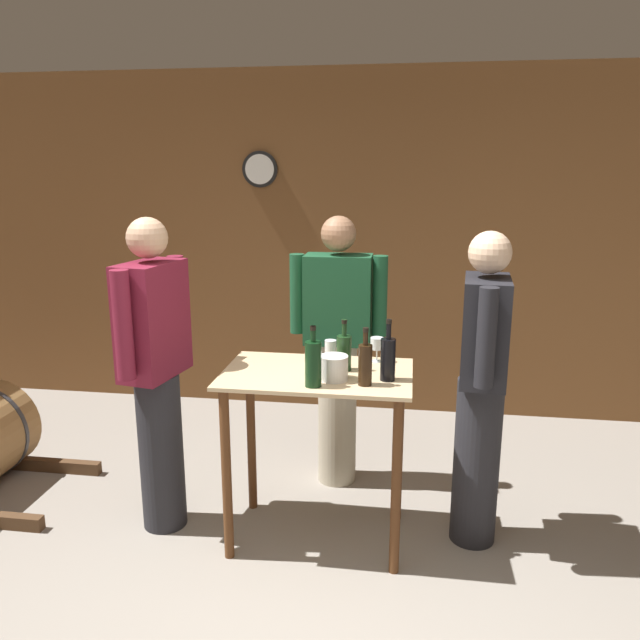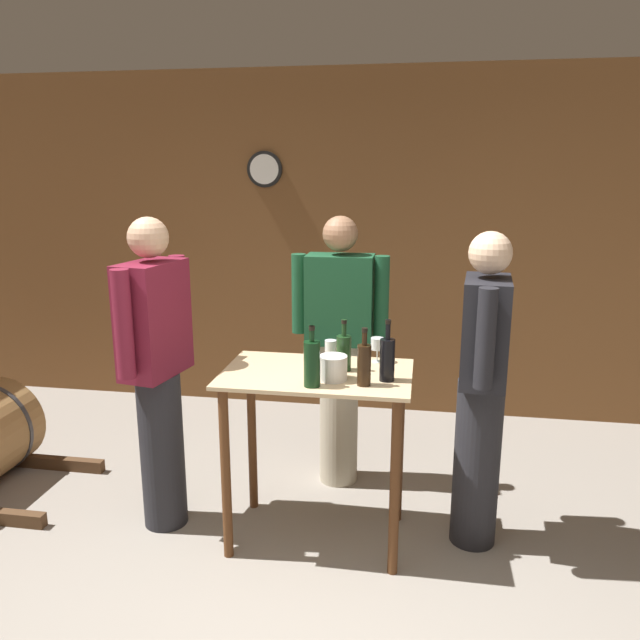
{
  "view_description": "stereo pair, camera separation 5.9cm",
  "coord_description": "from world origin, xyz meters",
  "px_view_note": "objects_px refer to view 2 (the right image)",
  "views": [
    {
      "loc": [
        0.47,
        -2.11,
        1.96
      ],
      "look_at": [
        0.01,
        0.98,
        1.19
      ],
      "focal_mm": 35.0,
      "sensor_mm": 36.0,
      "label": 1
    },
    {
      "loc": [
        0.52,
        -2.1,
        1.96
      ],
      "look_at": [
        0.01,
        0.98,
        1.19
      ],
      "focal_mm": 35.0,
      "sensor_mm": 36.0,
      "label": 2
    }
  ],
  "objects_px": {
    "wine_glass_near_center": "(377,345)",
    "person_visitor_bearded": "(339,346)",
    "person_visitor_with_scarf": "(157,369)",
    "ice_bucket": "(333,368)",
    "wine_bottle_far_left": "(312,363)",
    "person_host": "(482,386)",
    "wine_bottle_left": "(344,352)",
    "wine_bottle_center": "(364,363)",
    "wine_bottle_right": "(387,358)",
    "wine_glass_near_left": "(331,347)"
  },
  "relations": [
    {
      "from": "wine_bottle_left",
      "to": "wine_glass_near_left",
      "type": "distance_m",
      "value": 0.11
    },
    {
      "from": "wine_bottle_center",
      "to": "wine_bottle_right",
      "type": "bearing_deg",
      "value": 39.53
    },
    {
      "from": "wine_bottle_far_left",
      "to": "ice_bucket",
      "type": "relative_size",
      "value": 2.14
    },
    {
      "from": "wine_bottle_far_left",
      "to": "wine_bottle_right",
      "type": "xyz_separation_m",
      "value": [
        0.35,
        0.14,
        -0.0
      ]
    },
    {
      "from": "wine_glass_near_center",
      "to": "person_visitor_with_scarf",
      "type": "height_order",
      "value": "person_visitor_with_scarf"
    },
    {
      "from": "ice_bucket",
      "to": "person_visitor_with_scarf",
      "type": "bearing_deg",
      "value": 173.91
    },
    {
      "from": "wine_bottle_right",
      "to": "person_visitor_bearded",
      "type": "distance_m",
      "value": 0.82
    },
    {
      "from": "wine_glass_near_center",
      "to": "ice_bucket",
      "type": "xyz_separation_m",
      "value": [
        -0.19,
        -0.32,
        -0.04
      ]
    },
    {
      "from": "wine_bottle_left",
      "to": "ice_bucket",
      "type": "bearing_deg",
      "value": -101.45
    },
    {
      "from": "wine_bottle_far_left",
      "to": "person_visitor_with_scarf",
      "type": "bearing_deg",
      "value": 166.59
    },
    {
      "from": "person_visitor_with_scarf",
      "to": "person_visitor_bearded",
      "type": "bearing_deg",
      "value": 36.27
    },
    {
      "from": "wine_bottle_right",
      "to": "person_visitor_bearded",
      "type": "relative_size",
      "value": 0.18
    },
    {
      "from": "person_visitor_with_scarf",
      "to": "wine_glass_near_center",
      "type": "bearing_deg",
      "value": 10.79
    },
    {
      "from": "wine_bottle_right",
      "to": "ice_bucket",
      "type": "xyz_separation_m",
      "value": [
        -0.26,
        -0.03,
        -0.05
      ]
    },
    {
      "from": "wine_glass_near_center",
      "to": "person_visitor_bearded",
      "type": "height_order",
      "value": "person_visitor_bearded"
    },
    {
      "from": "wine_bottle_left",
      "to": "person_host",
      "type": "bearing_deg",
      "value": 4.34
    },
    {
      "from": "wine_bottle_right",
      "to": "wine_glass_near_left",
      "type": "distance_m",
      "value": 0.36
    },
    {
      "from": "wine_bottle_right",
      "to": "person_visitor_bearded",
      "type": "bearing_deg",
      "value": 114.58
    },
    {
      "from": "wine_glass_near_center",
      "to": "ice_bucket",
      "type": "distance_m",
      "value": 0.38
    },
    {
      "from": "wine_bottle_center",
      "to": "person_visitor_bearded",
      "type": "xyz_separation_m",
      "value": [
        -0.23,
        0.81,
        -0.16
      ]
    },
    {
      "from": "wine_bottle_right",
      "to": "wine_glass_near_center",
      "type": "xyz_separation_m",
      "value": [
        -0.07,
        0.29,
        -0.02
      ]
    },
    {
      "from": "wine_bottle_far_left",
      "to": "wine_bottle_left",
      "type": "relative_size",
      "value": 1.11
    },
    {
      "from": "wine_glass_near_left",
      "to": "person_host",
      "type": "distance_m",
      "value": 0.8
    },
    {
      "from": "wine_bottle_right",
      "to": "person_host",
      "type": "bearing_deg",
      "value": 20.5
    },
    {
      "from": "wine_bottle_far_left",
      "to": "person_host",
      "type": "distance_m",
      "value": 0.9
    },
    {
      "from": "wine_bottle_far_left",
      "to": "wine_glass_near_center",
      "type": "relative_size",
      "value": 2.23
    },
    {
      "from": "wine_bottle_left",
      "to": "ice_bucket",
      "type": "xyz_separation_m",
      "value": [
        -0.03,
        -0.16,
        -0.04
      ]
    },
    {
      "from": "wine_bottle_far_left",
      "to": "wine_glass_near_center",
      "type": "height_order",
      "value": "wine_bottle_far_left"
    },
    {
      "from": "wine_bottle_center",
      "to": "person_visitor_with_scarf",
      "type": "xyz_separation_m",
      "value": [
        -1.12,
        0.16,
        -0.14
      ]
    },
    {
      "from": "wine_bottle_center",
      "to": "wine_glass_near_center",
      "type": "xyz_separation_m",
      "value": [
        0.03,
        0.38,
        -0.01
      ]
    },
    {
      "from": "wine_glass_near_center",
      "to": "person_visitor_bearded",
      "type": "relative_size",
      "value": 0.08
    },
    {
      "from": "wine_bottle_left",
      "to": "person_host",
      "type": "height_order",
      "value": "person_host"
    },
    {
      "from": "ice_bucket",
      "to": "wine_bottle_far_left",
      "type": "bearing_deg",
      "value": -128.94
    },
    {
      "from": "wine_bottle_right",
      "to": "person_visitor_with_scarf",
      "type": "bearing_deg",
      "value": 176.73
    },
    {
      "from": "person_host",
      "to": "wine_glass_near_center",
      "type": "bearing_deg",
      "value": 168.06
    },
    {
      "from": "wine_bottle_left",
      "to": "wine_glass_near_center",
      "type": "xyz_separation_m",
      "value": [
        0.16,
        0.17,
        -0.0
      ]
    },
    {
      "from": "person_host",
      "to": "person_visitor_with_scarf",
      "type": "distance_m",
      "value": 1.71
    },
    {
      "from": "wine_bottle_far_left",
      "to": "person_host",
      "type": "bearing_deg",
      "value": 21.12
    },
    {
      "from": "wine_bottle_center",
      "to": "wine_glass_near_center",
      "type": "bearing_deg",
      "value": 84.77
    },
    {
      "from": "ice_bucket",
      "to": "wine_glass_near_left",
      "type": "bearing_deg",
      "value": 101.83
    },
    {
      "from": "person_visitor_with_scarf",
      "to": "person_visitor_bearded",
      "type": "xyz_separation_m",
      "value": [
        0.9,
        0.66,
        -0.02
      ]
    },
    {
      "from": "wine_glass_near_left",
      "to": "person_host",
      "type": "bearing_deg",
      "value": -1.26
    },
    {
      "from": "person_visitor_with_scarf",
      "to": "person_visitor_bearded",
      "type": "relative_size",
      "value": 1.02
    },
    {
      "from": "wine_glass_near_left",
      "to": "person_visitor_with_scarf",
      "type": "distance_m",
      "value": 0.94
    },
    {
      "from": "wine_bottle_right",
      "to": "person_host",
      "type": "height_order",
      "value": "person_host"
    },
    {
      "from": "wine_bottle_left",
      "to": "wine_bottle_center",
      "type": "relative_size",
      "value": 0.94
    },
    {
      "from": "wine_bottle_left",
      "to": "wine_glass_near_left",
      "type": "height_order",
      "value": "wine_bottle_left"
    },
    {
      "from": "wine_glass_near_center",
      "to": "person_host",
      "type": "xyz_separation_m",
      "value": [
        0.54,
        -0.11,
        -0.16
      ]
    },
    {
      "from": "wine_bottle_left",
      "to": "wine_glass_near_center",
      "type": "bearing_deg",
      "value": 46.55
    },
    {
      "from": "wine_bottle_left",
      "to": "person_visitor_with_scarf",
      "type": "relative_size",
      "value": 0.16
    }
  ]
}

